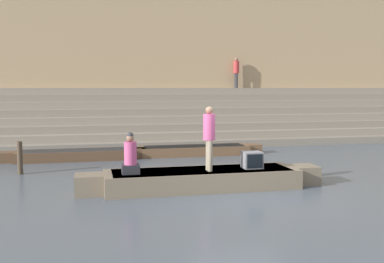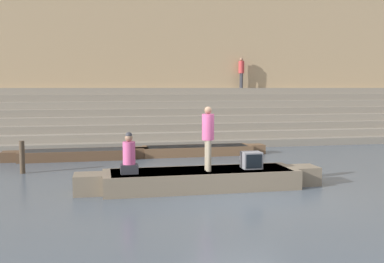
{
  "view_description": "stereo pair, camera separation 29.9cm",
  "coord_description": "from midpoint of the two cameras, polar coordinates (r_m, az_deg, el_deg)",
  "views": [
    {
      "loc": [
        -3.61,
        -10.5,
        2.65
      ],
      "look_at": [
        -0.77,
        2.0,
        1.4
      ],
      "focal_mm": 42.0,
      "sensor_mm": 36.0,
      "label": 1
    },
    {
      "loc": [
        -3.32,
        -10.56,
        2.65
      ],
      "look_at": [
        -0.77,
        2.0,
        1.4
      ],
      "focal_mm": 42.0,
      "sensor_mm": 36.0,
      "label": 2
    }
  ],
  "objects": [
    {
      "name": "ground_plane",
      "position": [
        11.4,
        6.63,
        -7.93
      ],
      "size": [
        120.0,
        120.0,
        0.0
      ],
      "primitive_type": "plane",
      "color": "#4C5660"
    },
    {
      "name": "mooring_post",
      "position": [
        14.85,
        -20.22,
        -3.08
      ],
      "size": [
        0.16,
        0.16,
        1.02
      ],
      "primitive_type": "cylinder",
      "color": "#473828",
      "rests_on": "ground"
    },
    {
      "name": "person_standing",
      "position": [
        11.6,
        2.78,
        -0.28
      ],
      "size": [
        0.31,
        0.31,
        1.67
      ],
      "rotation": [
        0.0,
        0.0,
        0.15
      ],
      "color": "gray",
      "rests_on": "rowboat_main"
    },
    {
      "name": "back_wall",
      "position": [
        24.44,
        -3.32,
        9.54
      ],
      "size": [
        34.2,
        1.28,
        8.75
      ],
      "color": "tan",
      "rests_on": "ground"
    },
    {
      "name": "moored_boat_distant",
      "position": [
        17.78,
        1.17,
        -2.37
      ],
      "size": [
        5.48,
        1.11,
        0.36
      ],
      "rotation": [
        0.0,
        0.0,
        0.05
      ],
      "color": "brown",
      "rests_on": "ground"
    },
    {
      "name": "person_on_steps",
      "position": [
        24.46,
        6.63,
        7.72
      ],
      "size": [
        0.3,
        0.3,
        1.62
      ],
      "rotation": [
        0.0,
        0.0,
        2.85
      ],
      "color": "#28282D",
      "rests_on": "ghat_steps"
    },
    {
      "name": "moored_boat_shore",
      "position": [
        17.17,
        -13.8,
        -2.82
      ],
      "size": [
        5.34,
        1.11,
        0.36
      ],
      "rotation": [
        0.0,
        0.0,
        -0.06
      ],
      "color": "brown",
      "rests_on": "ground"
    },
    {
      "name": "ghat_steps",
      "position": [
        22.22,
        -2.45,
        1.14
      ],
      "size": [
        36.0,
        4.68,
        2.64
      ],
      "color": "gray",
      "rests_on": "ground"
    },
    {
      "name": "rowboat_main",
      "position": [
        11.89,
        1.87,
        -6.01
      ],
      "size": [
        6.52,
        1.5,
        0.5
      ],
      "rotation": [
        0.0,
        0.0,
        -0.02
      ],
      "color": "#756651",
      "rests_on": "ground"
    },
    {
      "name": "person_rowing",
      "position": [
        11.37,
        -7.25,
        -3.2
      ],
      "size": [
        0.44,
        0.34,
        1.05
      ],
      "rotation": [
        0.0,
        0.0,
        0.12
      ],
      "color": "#28282D",
      "rests_on": "rowboat_main"
    },
    {
      "name": "tv_set",
      "position": [
        12.15,
        8.26,
        -3.61
      ],
      "size": [
        0.51,
        0.45,
        0.45
      ],
      "rotation": [
        0.0,
        0.0,
        -0.02
      ],
      "color": "slate",
      "rests_on": "rowboat_main"
    }
  ]
}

